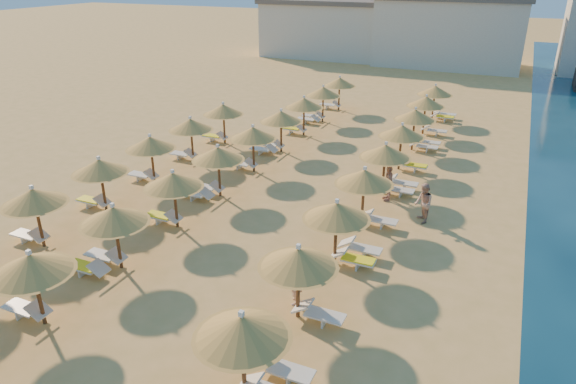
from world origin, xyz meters
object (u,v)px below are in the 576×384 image
at_px(beachgoer_b, 423,203).
at_px(parasol_row_east, 364,178).
at_px(parasol_row_west, 218,155).
at_px(beachgoer_c, 388,183).
at_px(beachgoer_a, 296,279).

bearing_deg(beachgoer_b, parasol_row_east, -90.49).
distance_m(parasol_row_west, beachgoer_c, 8.01).
bearing_deg(beachgoer_a, parasol_row_east, 158.92).
bearing_deg(parasol_row_east, beachgoer_a, -93.20).
relative_size(parasol_row_east, beachgoer_b, 21.32).
relative_size(parasol_row_west, beachgoer_b, 21.32).
bearing_deg(beachgoer_b, parasol_row_west, -110.12).
xyz_separation_m(beachgoer_a, beachgoer_c, (0.77, 9.13, -0.04)).
relative_size(parasol_row_west, beachgoer_a, 20.52).
height_order(parasol_row_east, parasol_row_west, same).
bearing_deg(parasol_row_east, beachgoer_b, 26.78).
height_order(parasol_row_west, beachgoer_c, parasol_row_west).
bearing_deg(parasol_row_east, parasol_row_west, 180.00).
bearing_deg(beachgoer_c, parasol_row_east, -34.26).
height_order(parasol_row_west, beachgoer_b, parasol_row_west).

